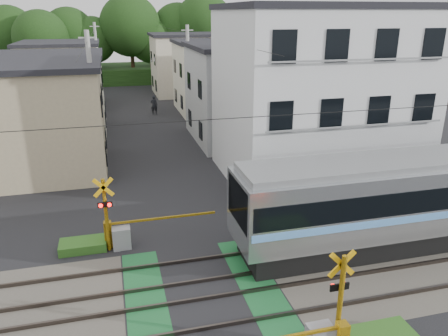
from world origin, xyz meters
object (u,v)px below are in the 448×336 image
object	(u,v)px
crossing_signal_far	(119,232)
apartment_block	(317,94)
crossing_signal_near	(324,333)
pedestrian	(154,105)

from	to	relation	value
crossing_signal_far	apartment_block	bearing A→B (deg)	27.78
crossing_signal_near	crossing_signal_far	size ratio (longest dim) A/B	1.00
crossing_signal_far	pedestrian	distance (m)	24.36
crossing_signal_far	pedestrian	bearing A→B (deg)	80.73
apartment_block	pedestrian	distance (m)	19.92
apartment_block	pedestrian	size ratio (longest dim) A/B	5.85
crossing_signal_near	apartment_block	world-z (taller)	apartment_block
crossing_signal_near	apartment_block	xyz separation A→B (m)	(5.91, 13.15, 3.94)
crossing_signal_far	apartment_block	world-z (taller)	apartment_block
crossing_signal_near	pedestrian	world-z (taller)	crossing_signal_near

